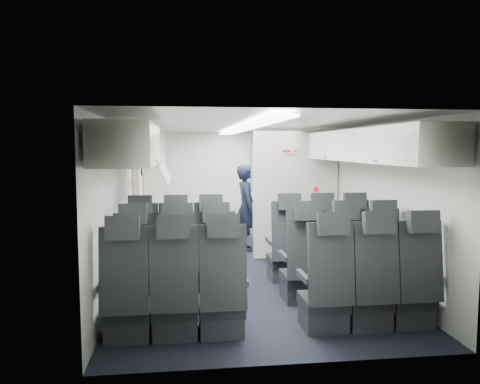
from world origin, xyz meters
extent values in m
cube|color=black|center=(0.00, 0.00, -0.01)|extent=(3.40, 6.00, 0.01)
cube|color=silver|center=(0.00, 0.00, 2.15)|extent=(3.40, 6.00, 0.01)
cube|color=silver|center=(0.00, 3.00, 1.07)|extent=(3.40, 0.01, 2.15)
cube|color=silver|center=(0.00, -3.00, 1.07)|extent=(3.40, 0.01, 2.15)
cube|color=silver|center=(-1.70, 0.00, 1.07)|extent=(0.01, 6.00, 2.15)
cube|color=silver|center=(1.70, 0.00, 1.07)|extent=(0.01, 6.00, 2.15)
cube|color=white|center=(0.00, 0.00, 2.11)|extent=(0.25, 5.52, 0.03)
cube|color=#26272A|center=(-1.42, -0.45, 0.27)|extent=(0.44, 0.46, 0.12)
cube|color=#2D2D33|center=(-1.42, -0.45, 0.11)|extent=(0.42, 0.42, 0.22)
cube|color=#26272A|center=(-1.42, -0.67, 0.72)|extent=(0.44, 0.20, 0.80)
cube|color=#26272A|center=(-1.42, -0.72, 1.12)|extent=(0.30, 0.12, 0.23)
cube|color=#2D2D33|center=(-1.64, -0.48, 0.55)|extent=(0.05, 0.40, 0.06)
cube|color=#2D2D33|center=(-1.20, -0.48, 0.55)|extent=(0.05, 0.40, 0.06)
cube|color=#26272A|center=(-0.97, -0.45, 0.27)|extent=(0.44, 0.46, 0.12)
cube|color=#2D2D33|center=(-0.97, -0.45, 0.11)|extent=(0.42, 0.42, 0.22)
cube|color=#26272A|center=(-0.97, -0.67, 0.72)|extent=(0.44, 0.20, 0.80)
cube|color=#26272A|center=(-0.97, -0.72, 1.12)|extent=(0.30, 0.12, 0.23)
cube|color=#2D2D33|center=(-1.19, -0.48, 0.55)|extent=(0.05, 0.40, 0.06)
cube|color=#2D2D33|center=(-0.75, -0.48, 0.55)|extent=(0.05, 0.40, 0.06)
cube|color=#26272A|center=(-0.52, -0.45, 0.27)|extent=(0.44, 0.46, 0.12)
cube|color=#2D2D33|center=(-0.52, -0.45, 0.11)|extent=(0.42, 0.42, 0.22)
cube|color=#26272A|center=(-0.52, -0.67, 0.72)|extent=(0.44, 0.20, 0.80)
cube|color=#26272A|center=(-0.52, -0.72, 1.12)|extent=(0.30, 0.12, 0.23)
cube|color=#2D2D33|center=(-0.74, -0.48, 0.55)|extent=(0.05, 0.40, 0.06)
cube|color=#2D2D33|center=(-0.30, -0.48, 0.55)|extent=(0.05, 0.40, 0.06)
cube|color=#26272A|center=(0.52, -0.45, 0.27)|extent=(0.44, 0.46, 0.12)
cube|color=#2D2D33|center=(0.52, -0.45, 0.11)|extent=(0.42, 0.42, 0.22)
cube|color=#26272A|center=(0.52, -0.67, 0.72)|extent=(0.44, 0.20, 0.80)
cube|color=#26272A|center=(0.52, -0.72, 1.12)|extent=(0.30, 0.12, 0.23)
cube|color=#2D2D33|center=(0.30, -0.48, 0.55)|extent=(0.05, 0.40, 0.06)
cube|color=#2D2D33|center=(0.74, -0.48, 0.55)|extent=(0.05, 0.40, 0.06)
cube|color=#26272A|center=(0.97, -0.45, 0.27)|extent=(0.44, 0.46, 0.12)
cube|color=#2D2D33|center=(0.97, -0.45, 0.11)|extent=(0.42, 0.42, 0.22)
cube|color=#26272A|center=(0.97, -0.67, 0.72)|extent=(0.44, 0.20, 0.80)
cube|color=#26272A|center=(0.97, -0.72, 1.12)|extent=(0.30, 0.12, 0.23)
cube|color=#2D2D33|center=(0.75, -0.48, 0.55)|extent=(0.05, 0.40, 0.06)
cube|color=#2D2D33|center=(1.19, -0.48, 0.55)|extent=(0.05, 0.40, 0.06)
cube|color=#26272A|center=(1.42, -0.45, 0.27)|extent=(0.44, 0.46, 0.12)
cube|color=#2D2D33|center=(1.42, -0.45, 0.11)|extent=(0.42, 0.42, 0.22)
cube|color=#26272A|center=(1.42, -0.67, 0.72)|extent=(0.44, 0.20, 0.80)
cube|color=#26272A|center=(1.42, -0.72, 1.12)|extent=(0.30, 0.12, 0.23)
cube|color=#2D2D33|center=(1.20, -0.48, 0.55)|extent=(0.05, 0.40, 0.06)
cube|color=#2D2D33|center=(1.64, -0.48, 0.55)|extent=(0.05, 0.40, 0.06)
cube|color=#26272A|center=(-1.42, -1.35, 0.27)|extent=(0.44, 0.46, 0.12)
cube|color=#2D2D33|center=(-1.42, -1.35, 0.11)|extent=(0.42, 0.42, 0.22)
cube|color=#26272A|center=(-1.42, -1.57, 0.72)|extent=(0.44, 0.20, 0.80)
cube|color=#26272A|center=(-1.42, -1.62, 1.12)|extent=(0.30, 0.12, 0.23)
cube|color=#2D2D33|center=(-1.64, -1.38, 0.55)|extent=(0.05, 0.40, 0.06)
cube|color=#2D2D33|center=(-1.20, -1.38, 0.55)|extent=(0.05, 0.40, 0.06)
cube|color=#26272A|center=(-0.97, -1.35, 0.27)|extent=(0.44, 0.46, 0.12)
cube|color=#2D2D33|center=(-0.97, -1.35, 0.11)|extent=(0.42, 0.42, 0.22)
cube|color=#26272A|center=(-0.97, -1.57, 0.72)|extent=(0.44, 0.20, 0.80)
cube|color=#26272A|center=(-0.97, -1.62, 1.12)|extent=(0.30, 0.12, 0.23)
cube|color=#2D2D33|center=(-1.19, -1.38, 0.55)|extent=(0.05, 0.40, 0.06)
cube|color=#2D2D33|center=(-0.75, -1.38, 0.55)|extent=(0.05, 0.40, 0.06)
cube|color=#26272A|center=(-0.52, -1.35, 0.27)|extent=(0.44, 0.46, 0.12)
cube|color=#2D2D33|center=(-0.52, -1.35, 0.11)|extent=(0.42, 0.42, 0.22)
cube|color=#26272A|center=(-0.52, -1.57, 0.72)|extent=(0.44, 0.20, 0.80)
cube|color=#26272A|center=(-0.52, -1.62, 1.12)|extent=(0.30, 0.12, 0.23)
cube|color=#2D2D33|center=(-0.74, -1.38, 0.55)|extent=(0.05, 0.40, 0.06)
cube|color=#2D2D33|center=(-0.30, -1.38, 0.55)|extent=(0.05, 0.40, 0.06)
cube|color=#26272A|center=(0.52, -1.35, 0.27)|extent=(0.44, 0.46, 0.12)
cube|color=#2D2D33|center=(0.52, -1.35, 0.11)|extent=(0.42, 0.42, 0.22)
cube|color=#26272A|center=(0.52, -1.57, 0.72)|extent=(0.44, 0.20, 0.80)
cube|color=#26272A|center=(0.52, -1.62, 1.12)|extent=(0.30, 0.12, 0.23)
cube|color=#2D2D33|center=(0.30, -1.38, 0.55)|extent=(0.05, 0.40, 0.06)
cube|color=#2D2D33|center=(0.74, -1.38, 0.55)|extent=(0.05, 0.40, 0.06)
cube|color=#26272A|center=(0.97, -1.35, 0.27)|extent=(0.44, 0.46, 0.12)
cube|color=#2D2D33|center=(0.97, -1.35, 0.11)|extent=(0.42, 0.42, 0.22)
cube|color=#26272A|center=(0.97, -1.57, 0.72)|extent=(0.44, 0.20, 0.80)
cube|color=#26272A|center=(0.97, -1.62, 1.12)|extent=(0.30, 0.12, 0.23)
cube|color=#2D2D33|center=(0.75, -1.38, 0.55)|extent=(0.05, 0.40, 0.06)
cube|color=#2D2D33|center=(1.19, -1.38, 0.55)|extent=(0.05, 0.40, 0.06)
cube|color=#26272A|center=(1.42, -1.35, 0.27)|extent=(0.44, 0.46, 0.12)
cube|color=#2D2D33|center=(1.42, -1.35, 0.11)|extent=(0.42, 0.42, 0.22)
cube|color=#26272A|center=(1.42, -1.57, 0.72)|extent=(0.44, 0.20, 0.80)
cube|color=#26272A|center=(1.42, -1.62, 1.12)|extent=(0.30, 0.12, 0.23)
cube|color=#2D2D33|center=(1.20, -1.38, 0.55)|extent=(0.05, 0.40, 0.06)
cube|color=#2D2D33|center=(1.64, -1.38, 0.55)|extent=(0.05, 0.40, 0.06)
cube|color=#26272A|center=(-1.42, -2.25, 0.27)|extent=(0.44, 0.46, 0.12)
cube|color=#2D2D33|center=(-1.42, -2.25, 0.11)|extent=(0.42, 0.42, 0.22)
cube|color=#26272A|center=(-1.42, -2.47, 0.72)|extent=(0.44, 0.20, 0.80)
cube|color=#26272A|center=(-1.42, -2.52, 1.12)|extent=(0.30, 0.12, 0.23)
cube|color=#2D2D33|center=(-1.64, -2.28, 0.55)|extent=(0.05, 0.40, 0.06)
cube|color=#2D2D33|center=(-1.20, -2.28, 0.55)|extent=(0.05, 0.40, 0.06)
cube|color=#26272A|center=(-0.97, -2.25, 0.27)|extent=(0.44, 0.46, 0.12)
cube|color=#2D2D33|center=(-0.97, -2.25, 0.11)|extent=(0.42, 0.42, 0.22)
cube|color=#26272A|center=(-0.97, -2.47, 0.72)|extent=(0.44, 0.20, 0.80)
cube|color=#26272A|center=(-0.97, -2.52, 1.12)|extent=(0.30, 0.12, 0.23)
cube|color=#2D2D33|center=(-1.19, -2.28, 0.55)|extent=(0.05, 0.40, 0.06)
cube|color=#2D2D33|center=(-0.75, -2.28, 0.55)|extent=(0.05, 0.40, 0.06)
cube|color=#26272A|center=(-0.52, -2.25, 0.27)|extent=(0.44, 0.46, 0.12)
cube|color=#2D2D33|center=(-0.52, -2.25, 0.11)|extent=(0.42, 0.42, 0.22)
cube|color=#26272A|center=(-0.52, -2.47, 0.72)|extent=(0.44, 0.20, 0.80)
cube|color=#26272A|center=(-0.52, -2.52, 1.12)|extent=(0.30, 0.12, 0.23)
cube|color=#2D2D33|center=(-0.74, -2.28, 0.55)|extent=(0.05, 0.40, 0.06)
cube|color=#2D2D33|center=(-0.30, -2.28, 0.55)|extent=(0.05, 0.40, 0.06)
cube|color=#26272A|center=(0.52, -2.25, 0.27)|extent=(0.44, 0.46, 0.12)
cube|color=#2D2D33|center=(0.52, -2.25, 0.11)|extent=(0.42, 0.42, 0.22)
cube|color=#26272A|center=(0.52, -2.47, 0.72)|extent=(0.44, 0.20, 0.80)
cube|color=#26272A|center=(0.52, -2.52, 1.12)|extent=(0.30, 0.12, 0.23)
cube|color=#2D2D33|center=(0.30, -2.28, 0.55)|extent=(0.05, 0.40, 0.06)
cube|color=#2D2D33|center=(0.74, -2.28, 0.55)|extent=(0.05, 0.40, 0.06)
cube|color=#26272A|center=(0.97, -2.25, 0.27)|extent=(0.44, 0.46, 0.12)
cube|color=#2D2D33|center=(0.97, -2.25, 0.11)|extent=(0.42, 0.42, 0.22)
cube|color=#26272A|center=(0.97, -2.47, 0.72)|extent=(0.44, 0.20, 0.80)
cube|color=#26272A|center=(0.97, -2.52, 1.12)|extent=(0.30, 0.12, 0.23)
cube|color=#2D2D33|center=(0.75, -2.28, 0.55)|extent=(0.05, 0.40, 0.06)
cube|color=#2D2D33|center=(1.19, -2.28, 0.55)|extent=(0.05, 0.40, 0.06)
cube|color=#26272A|center=(1.42, -2.25, 0.27)|extent=(0.44, 0.46, 0.12)
cube|color=#2D2D33|center=(1.42, -2.25, 0.11)|extent=(0.42, 0.42, 0.22)
cube|color=#26272A|center=(1.42, -2.47, 0.72)|extent=(0.44, 0.20, 0.80)
cube|color=#26272A|center=(1.42, -2.52, 1.12)|extent=(0.30, 0.12, 0.23)
cube|color=#2D2D33|center=(1.20, -2.28, 0.55)|extent=(0.05, 0.40, 0.06)
cube|color=#2D2D33|center=(1.64, -2.28, 0.55)|extent=(0.05, 0.40, 0.06)
cube|color=silver|center=(-1.40, -2.00, 1.86)|extent=(0.52, 1.80, 0.40)
cylinder|color=slate|center=(-1.15, -2.00, 1.70)|extent=(0.04, 0.10, 0.04)
cube|color=#9E9E93|center=(-1.40, -0.25, 1.66)|extent=(0.52, 1.70, 0.04)
cube|color=silver|center=(-1.66, -0.25, 1.86)|extent=(0.06, 1.70, 0.44)
cube|color=silver|center=(-1.40, -1.08, 1.86)|extent=(0.52, 0.04, 0.40)
cube|color=silver|center=(-1.40, 0.58, 1.86)|extent=(0.52, 0.04, 0.40)
cube|color=silver|center=(-1.15, -0.25, 1.55)|extent=(0.21, 1.61, 0.38)
cube|color=silver|center=(1.40, -2.00, 1.86)|extent=(0.52, 1.80, 0.40)
cylinder|color=slate|center=(1.15, -2.00, 1.70)|extent=(0.04, 0.10, 0.04)
cube|color=silver|center=(1.40, -0.25, 1.86)|extent=(0.52, 1.70, 0.40)
cylinder|color=slate|center=(1.15, -0.25, 1.70)|extent=(0.04, 0.10, 0.04)
cube|color=silver|center=(0.98, 0.80, 1.07)|extent=(1.40, 0.12, 2.13)
cube|color=white|center=(0.85, 0.73, 1.78)|extent=(0.24, 0.01, 0.10)
cube|color=red|center=(0.80, 0.72, 1.78)|extent=(0.13, 0.01, 0.04)
cube|color=red|center=(0.95, 0.72, 1.78)|extent=(0.05, 0.01, 0.03)
cylinder|color=white|center=(1.30, 0.73, 1.15)|extent=(0.11, 0.01, 0.11)
cylinder|color=red|center=(1.30, 0.72, 1.15)|extent=(0.09, 0.01, 0.09)
cube|color=#939399|center=(0.95, 2.72, 0.95)|extent=(0.85, 0.50, 1.90)
cube|color=#3F3F42|center=(0.95, 2.46, 0.50)|extent=(0.80, 0.01, 0.02)
cube|color=#3F3F42|center=(0.95, 2.46, 1.00)|extent=(0.80, 0.01, 0.02)
cube|color=#3F3F42|center=(0.95, 2.46, 1.50)|extent=(0.80, 0.01, 0.02)
cube|color=silver|center=(-1.64, 1.55, 0.95)|extent=(0.10, 0.92, 1.86)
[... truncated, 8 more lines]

